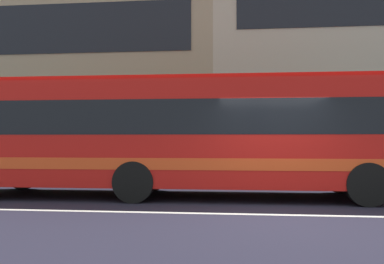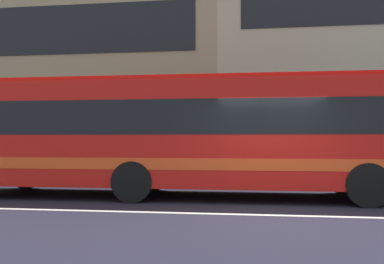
% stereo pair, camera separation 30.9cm
% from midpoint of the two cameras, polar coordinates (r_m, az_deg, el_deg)
% --- Properties ---
extents(ground_plane, '(160.00, 160.00, 0.00)m').
position_cam_midpoint_polar(ground_plane, '(8.42, 12.87, -11.44)').
color(ground_plane, '#232132').
extents(lane_centre_line, '(60.00, 0.16, 0.01)m').
position_cam_midpoint_polar(lane_centre_line, '(8.42, 12.87, -11.42)').
color(lane_centre_line, silver).
rests_on(lane_centre_line, ground_plane).
extents(hedge_row_far, '(22.72, 1.10, 1.08)m').
position_cam_midpoint_polar(hedge_row_far, '(14.39, 5.81, -5.00)').
color(hedge_row_far, '#306D2F').
rests_on(hedge_row_far, ground_plane).
extents(apartment_block_left, '(24.20, 8.15, 11.44)m').
position_cam_midpoint_polar(apartment_block_left, '(25.73, -23.59, 8.37)').
color(apartment_block_left, tan).
rests_on(apartment_block_left, ground_plane).
extents(transit_bus, '(11.48, 2.66, 3.11)m').
position_cam_midpoint_polar(transit_bus, '(10.80, -2.33, -0.06)').
color(transit_bus, red).
rests_on(transit_bus, ground_plane).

